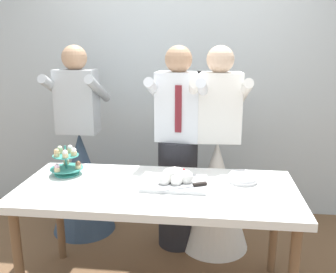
# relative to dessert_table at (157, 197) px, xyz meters

# --- Properties ---
(rear_wall) EXTENTS (5.20, 0.10, 2.90)m
(rear_wall) POSITION_rel_dessert_table_xyz_m (0.00, 1.39, 0.75)
(rear_wall) COLOR silver
(rear_wall) RESTS_ON ground_plane
(dessert_table) EXTENTS (1.80, 0.80, 0.78)m
(dessert_table) POSITION_rel_dessert_table_xyz_m (0.00, 0.00, 0.00)
(dessert_table) COLOR white
(dessert_table) RESTS_ON ground_plane
(cupcake_stand) EXTENTS (0.23, 0.23, 0.21)m
(cupcake_stand) POSITION_rel_dessert_table_xyz_m (-0.67, 0.16, 0.16)
(cupcake_stand) COLOR teal
(cupcake_stand) RESTS_ON dessert_table
(main_cake_tray) EXTENTS (0.42, 0.33, 0.12)m
(main_cake_tray) POSITION_rel_dessert_table_xyz_m (0.11, 0.05, 0.11)
(main_cake_tray) COLOR silver
(main_cake_tray) RESTS_ON dessert_table
(plate_stack) EXTENTS (0.20, 0.20, 0.05)m
(plate_stack) POSITION_rel_dessert_table_xyz_m (0.56, 0.16, 0.10)
(plate_stack) COLOR white
(plate_stack) RESTS_ON dessert_table
(person_groom) EXTENTS (0.50, 0.53, 1.66)m
(person_groom) POSITION_rel_dessert_table_xyz_m (0.08, 0.64, 0.05)
(person_groom) COLOR #232328
(person_groom) RESTS_ON ground_plane
(person_bride) EXTENTS (0.56, 0.56, 1.66)m
(person_bride) POSITION_rel_dessert_table_xyz_m (0.39, 0.64, -0.12)
(person_bride) COLOR white
(person_bride) RESTS_ON ground_plane
(person_guest) EXTENTS (0.56, 0.56, 1.66)m
(person_guest) POSITION_rel_dessert_table_xyz_m (-0.80, 0.79, -0.12)
(person_guest) COLOR #334760
(person_guest) RESTS_ON ground_plane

